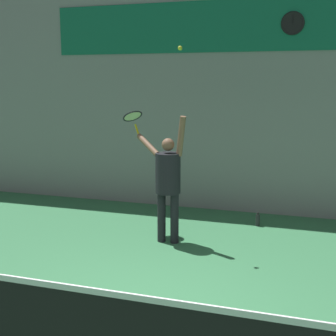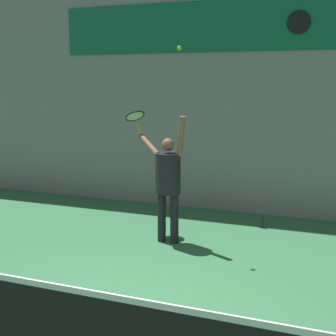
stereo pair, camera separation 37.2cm
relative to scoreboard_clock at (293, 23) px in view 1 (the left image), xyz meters
The scene contains 8 objects.
ground_plane 6.03m from the scoreboard_clock, 103.59° to the right, with size 18.00×18.00×0.00m, color #387A4C.
back_wall 1.53m from the scoreboard_clock, behind, with size 18.00×0.10×5.00m.
sponsor_banner 1.16m from the scoreboard_clock, behind, with size 6.91×0.02×0.93m.
scoreboard_clock is the anchor object (origin of this frame).
tennis_player 3.60m from the scoreboard_clock, 128.46° to the right, with size 0.97×0.59×1.99m.
tennis_racket 3.28m from the scoreboard_clock, 146.39° to the right, with size 0.43×0.44×0.42m.
tennis_ball 2.67m from the scoreboard_clock, 122.53° to the right, with size 0.06×0.06×0.06m.
water_bottle 3.50m from the scoreboard_clock, 116.12° to the right, with size 0.07×0.07×0.24m.
Camera 1 is at (1.68, -3.97, 2.49)m, focal length 50.00 mm.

